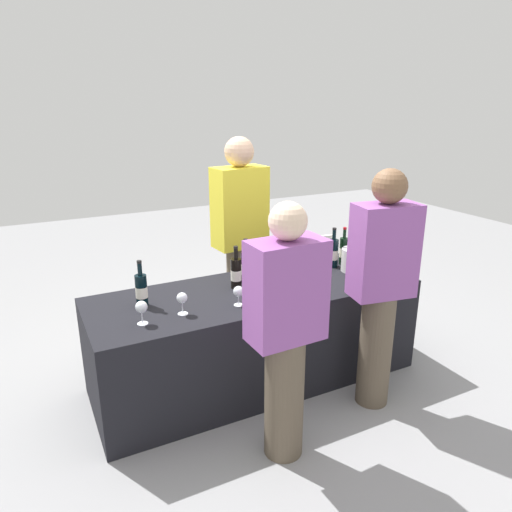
% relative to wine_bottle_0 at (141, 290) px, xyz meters
% --- Properties ---
extents(ground_plane, '(12.00, 12.00, 0.00)m').
position_rel_wine_bottle_0_xyz_m(ground_plane, '(0.80, -0.08, -0.84)').
color(ground_plane, gray).
extents(tasting_table, '(2.37, 0.82, 0.73)m').
position_rel_wine_bottle_0_xyz_m(tasting_table, '(0.80, -0.08, -0.48)').
color(tasting_table, black).
rests_on(tasting_table, ground_plane).
extents(wine_bottle_0, '(0.08, 0.08, 0.31)m').
position_rel_wine_bottle_0_xyz_m(wine_bottle_0, '(0.00, 0.00, 0.00)').
color(wine_bottle_0, black).
rests_on(wine_bottle_0, tasting_table).
extents(wine_bottle_1, '(0.08, 0.08, 0.31)m').
position_rel_wine_bottle_0_xyz_m(wine_bottle_1, '(0.68, 0.00, 0.00)').
color(wine_bottle_1, black).
rests_on(wine_bottle_1, tasting_table).
extents(wine_bottle_2, '(0.08, 0.08, 0.33)m').
position_rel_wine_bottle_0_xyz_m(wine_bottle_2, '(0.80, 0.08, 0.01)').
color(wine_bottle_2, black).
rests_on(wine_bottle_2, tasting_table).
extents(wine_bottle_3, '(0.07, 0.07, 0.32)m').
position_rel_wine_bottle_0_xyz_m(wine_bottle_3, '(1.16, -0.01, 0.00)').
color(wine_bottle_3, black).
rests_on(wine_bottle_3, tasting_table).
extents(wine_bottle_4, '(0.08, 0.08, 0.33)m').
position_rel_wine_bottle_0_xyz_m(wine_bottle_4, '(1.57, 0.07, 0.01)').
color(wine_bottle_4, black).
rests_on(wine_bottle_4, tasting_table).
extents(wine_bottle_5, '(0.07, 0.07, 0.31)m').
position_rel_wine_bottle_0_xyz_m(wine_bottle_5, '(1.69, 0.08, 0.00)').
color(wine_bottle_5, black).
rests_on(wine_bottle_5, tasting_table).
extents(wine_glass_0, '(0.07, 0.07, 0.15)m').
position_rel_wine_bottle_0_xyz_m(wine_glass_0, '(-0.07, -0.27, -0.01)').
color(wine_glass_0, silver).
rests_on(wine_glass_0, tasting_table).
extents(wine_glass_1, '(0.07, 0.07, 0.15)m').
position_rel_wine_bottle_0_xyz_m(wine_glass_1, '(0.19, -0.25, -0.01)').
color(wine_glass_1, silver).
rests_on(wine_glass_1, tasting_table).
extents(wine_glass_2, '(0.07, 0.07, 0.13)m').
position_rel_wine_bottle_0_xyz_m(wine_glass_2, '(0.57, -0.28, -0.02)').
color(wine_glass_2, silver).
rests_on(wine_glass_2, tasting_table).
extents(wine_glass_3, '(0.06, 0.06, 0.13)m').
position_rel_wine_bottle_0_xyz_m(wine_glass_3, '(0.92, -0.23, -0.02)').
color(wine_glass_3, silver).
rests_on(wine_glass_3, tasting_table).
extents(wine_glass_4, '(0.07, 0.07, 0.12)m').
position_rel_wine_bottle_0_xyz_m(wine_glass_4, '(1.18, -0.16, -0.03)').
color(wine_glass_4, silver).
rests_on(wine_glass_4, tasting_table).
extents(ice_bucket, '(0.22, 0.22, 0.18)m').
position_rel_wine_bottle_0_xyz_m(ice_bucket, '(1.67, -0.09, -0.02)').
color(ice_bucket, silver).
rests_on(ice_bucket, tasting_table).
extents(server_pouring, '(0.45, 0.28, 1.76)m').
position_rel_wine_bottle_0_xyz_m(server_pouring, '(0.95, 0.52, 0.11)').
color(server_pouring, brown).
rests_on(server_pouring, ground_plane).
extents(guest_0, '(0.43, 0.24, 1.53)m').
position_rel_wine_bottle_0_xyz_m(guest_0, '(0.58, -0.87, -0.02)').
color(guest_0, brown).
rests_on(guest_0, ground_plane).
extents(guest_1, '(0.44, 0.29, 1.63)m').
position_rel_wine_bottle_0_xyz_m(guest_1, '(1.39, -0.71, 0.04)').
color(guest_1, brown).
rests_on(guest_1, ground_plane).
extents(menu_board, '(0.62, 0.08, 0.75)m').
position_rel_wine_bottle_0_xyz_m(menu_board, '(1.80, 0.84, -0.47)').
color(menu_board, white).
rests_on(menu_board, ground_plane).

